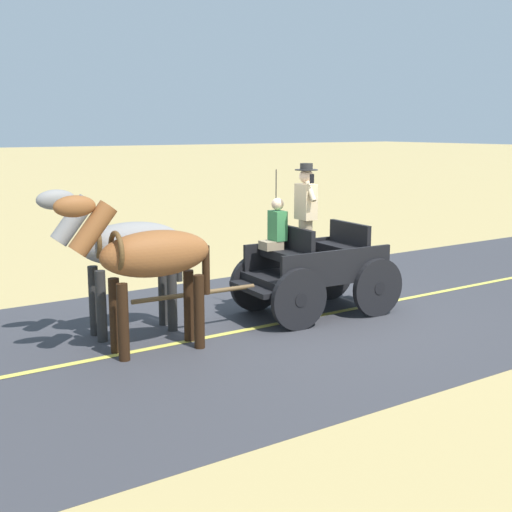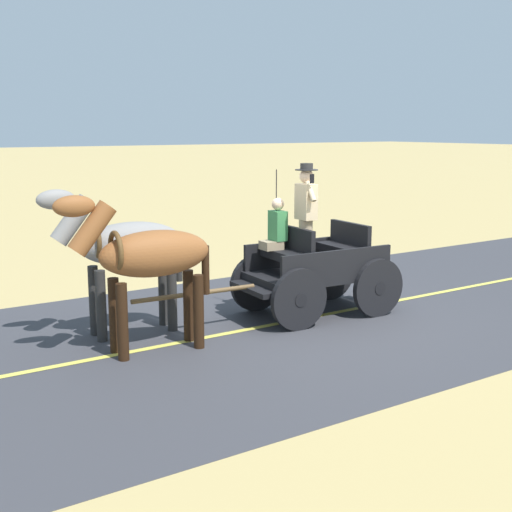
% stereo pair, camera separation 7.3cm
% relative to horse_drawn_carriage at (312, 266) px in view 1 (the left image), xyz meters
% --- Properties ---
extents(ground_plane, '(200.00, 200.00, 0.00)m').
position_rel_horse_drawn_carriage_xyz_m(ground_plane, '(-0.17, 0.02, -0.82)').
color(ground_plane, tan).
extents(road_surface, '(6.67, 160.00, 0.01)m').
position_rel_horse_drawn_carriage_xyz_m(road_surface, '(-0.17, 0.02, -0.81)').
color(road_surface, '#38383D').
rests_on(road_surface, ground).
extents(road_centre_stripe, '(0.12, 160.00, 0.00)m').
position_rel_horse_drawn_carriage_xyz_m(road_centre_stripe, '(-0.17, 0.02, -0.81)').
color(road_centre_stripe, '#DBCC4C').
rests_on(road_centre_stripe, road_surface).
extents(horse_drawn_carriage, '(1.56, 4.52, 2.50)m').
position_rel_horse_drawn_carriage_xyz_m(horse_drawn_carriage, '(0.00, 0.00, 0.00)').
color(horse_drawn_carriage, black).
rests_on(horse_drawn_carriage, ground).
extents(horse_near_side, '(0.70, 2.14, 2.21)m').
position_rel_horse_drawn_carriage_xyz_m(horse_near_side, '(-0.27, 3.05, 0.51)').
color(horse_near_side, brown).
rests_on(horse_near_side, ground).
extents(horse_off_side, '(0.68, 2.14, 2.21)m').
position_rel_horse_drawn_carriage_xyz_m(horse_off_side, '(0.67, 2.99, 0.51)').
color(horse_off_side, gray).
rests_on(horse_off_side, ground).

